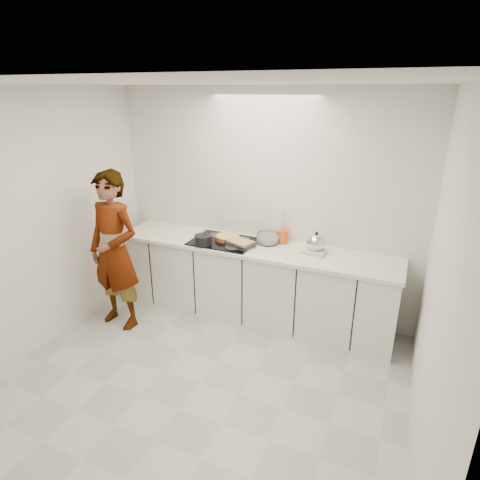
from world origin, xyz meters
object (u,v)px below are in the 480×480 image
at_px(utensil_crock, 283,237).
at_px(kettle, 316,244).
at_px(baking_dish, 241,243).
at_px(hob, 223,241).
at_px(mixing_bowl, 268,239).
at_px(cook, 114,252).
at_px(saucepan, 203,240).
at_px(tart_dish, 227,237).

bearing_deg(utensil_crock, kettle, -17.90).
bearing_deg(baking_dish, utensil_crock, 37.92).
bearing_deg(hob, utensil_crock, 20.77).
bearing_deg(mixing_bowl, utensil_crock, 26.59).
xyz_separation_m(utensil_crock, cook, (-1.62, -0.94, -0.09)).
xyz_separation_m(mixing_bowl, cook, (-1.47, -0.87, -0.07)).
distance_m(kettle, cook, 2.19).
distance_m(baking_dish, kettle, 0.82).
height_order(baking_dish, cook, cook).
height_order(baking_dish, mixing_bowl, mixing_bowl).
bearing_deg(saucepan, hob, 51.92).
height_order(saucepan, utensil_crock, saucepan).
bearing_deg(cook, mixing_bowl, 35.63).
distance_m(hob, cook, 1.21).
height_order(saucepan, baking_dish, saucepan).
xyz_separation_m(hob, utensil_crock, (0.64, 0.24, 0.07)).
height_order(tart_dish, cook, cook).
xyz_separation_m(saucepan, utensil_crock, (0.79, 0.44, 0.01)).
relative_size(baking_dish, cook, 0.20).
bearing_deg(cook, tart_dish, 42.17).
bearing_deg(mixing_bowl, baking_dish, -136.05).
distance_m(saucepan, kettle, 1.24).
bearing_deg(cook, baking_dish, 32.49).
height_order(saucepan, cook, cook).
xyz_separation_m(tart_dish, baking_dish, (0.22, -0.12, 0.01)).
distance_m(hob, kettle, 1.06).
distance_m(baking_dish, utensil_crock, 0.50).
relative_size(kettle, cook, 0.13).
relative_size(tart_dish, saucepan, 1.41).
distance_m(hob, mixing_bowl, 0.51).
height_order(hob, mixing_bowl, mixing_bowl).
bearing_deg(cook, saucepan, 36.34).
relative_size(tart_dish, utensil_crock, 2.23).
bearing_deg(hob, tart_dish, 69.28).
bearing_deg(kettle, mixing_bowl, 174.58).
bearing_deg(kettle, utensil_crock, 162.10).
height_order(tart_dish, utensil_crock, utensil_crock).
xyz_separation_m(baking_dish, utensil_crock, (0.39, 0.31, 0.03)).
distance_m(mixing_bowl, cook, 1.70).
bearing_deg(mixing_bowl, hob, -161.23).
bearing_deg(baking_dish, hob, 165.23).
bearing_deg(baking_dish, saucepan, -161.49).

